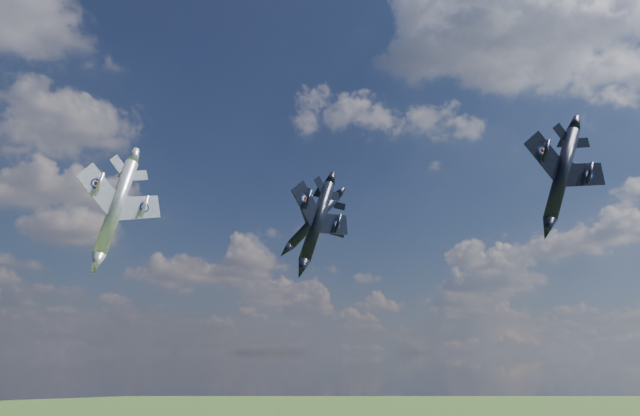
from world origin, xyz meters
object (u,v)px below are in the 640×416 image
jet_lead_navy (317,221)px  jet_high_navy (314,220)px  jet_right_navy (562,174)px  jet_left_silver (116,207)px

jet_lead_navy → jet_high_navy: size_ratio=0.81×
jet_right_navy → jet_left_silver: size_ratio=0.89×
jet_right_navy → jet_left_silver: bearing=154.2°
jet_lead_navy → jet_high_navy: (18.78, 31.62, 7.92)m
jet_right_navy → jet_left_silver: (-33.86, 30.13, -1.41)m
jet_lead_navy → jet_high_navy: bearing=46.1°
jet_right_navy → jet_high_navy: jet_high_navy is taller
jet_left_silver → jet_high_navy: bearing=14.3°
jet_lead_navy → jet_left_silver: bearing=132.5°
jet_lead_navy → jet_left_silver: size_ratio=0.86×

